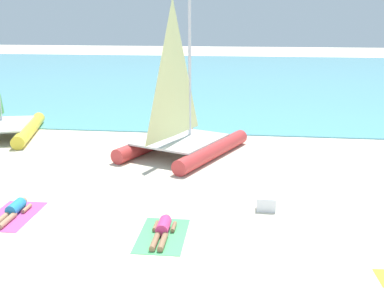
# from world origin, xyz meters

# --- Properties ---
(ground_plane) EXTENTS (120.00, 120.00, 0.00)m
(ground_plane) POSITION_xyz_m (0.00, 10.00, 0.00)
(ground_plane) COLOR beige
(ocean_water) EXTENTS (120.00, 40.00, 0.05)m
(ocean_water) POSITION_xyz_m (0.00, 30.91, 0.03)
(ocean_water) COLOR #5BB2C1
(ocean_water) RESTS_ON ground
(sailboat_red) EXTENTS (4.69, 5.60, 6.25)m
(sailboat_red) POSITION_xyz_m (-0.76, 7.81, 0.93)
(sailboat_red) COLOR #CC3838
(sailboat_red) RESTS_ON ground
(towel_center_left) EXTENTS (1.12, 1.91, 0.01)m
(towel_center_left) POSITION_xyz_m (-4.27, 1.70, 0.01)
(towel_center_left) COLOR #D84C99
(towel_center_left) RESTS_ON ground
(sunbather_center_left) EXTENTS (0.55, 1.56, 0.30)m
(sunbather_center_left) POSITION_xyz_m (-4.27, 1.77, 0.13)
(sunbather_center_left) COLOR #268CCC
(sunbather_center_left) RESTS_ON towel_center_left
(towel_center_right) EXTENTS (1.13, 1.92, 0.01)m
(towel_center_right) POSITION_xyz_m (-0.22, 1.06, 0.01)
(towel_center_right) COLOR #4CB266
(towel_center_right) RESTS_ON ground
(sunbather_center_right) EXTENTS (0.55, 1.56, 0.30)m
(sunbather_center_right) POSITION_xyz_m (-0.22, 1.13, 0.13)
(sunbather_center_right) COLOR #D83372
(sunbather_center_right) RESTS_ON towel_center_right
(cooler_box) EXTENTS (0.50, 0.36, 0.36)m
(cooler_box) POSITION_xyz_m (2.24, 2.91, 0.18)
(cooler_box) COLOR white
(cooler_box) RESTS_ON ground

